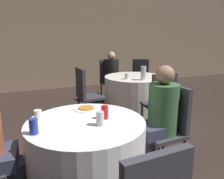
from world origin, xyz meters
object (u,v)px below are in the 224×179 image
object	(u,v)px
person_black_shirt	(113,78)
bottle_far	(143,73)
chair_far_northeast	(140,76)
person_green_jacket	(157,122)
chair_far_west	(85,91)
soda_can_red	(105,112)
pizza_plate_near	(86,108)
soda_can_blue	(34,126)
chair_near_east	(170,122)
soda_can_silver	(100,118)
table_near	(87,158)
chair_far_south	(161,99)
chair_far_north	(109,77)
table_far	(134,95)

from	to	relation	value
person_black_shirt	bottle_far	world-z (taller)	person_black_shirt
chair_far_northeast	person_green_jacket	xyz separation A→B (m)	(-1.27, -2.58, 0.03)
chair_far_west	soda_can_red	distance (m)	1.78
person_black_shirt	bottle_far	bearing A→B (deg)	85.95
pizza_plate_near	soda_can_blue	world-z (taller)	soda_can_blue
chair_near_east	soda_can_silver	distance (m)	0.90
table_near	chair_far_south	xyz separation A→B (m)	(1.38, 0.83, 0.20)
chair_far_south	bottle_far	size ratio (longest dim) A/B	3.96
chair_far_northeast	table_near	bearing A→B (deg)	87.46
chair_far_south	bottle_far	distance (m)	0.69
chair_far_north	person_black_shirt	distance (m)	0.17
chair_far_northeast	person_green_jacket	distance (m)	2.87
soda_can_blue	soda_can_silver	size ratio (longest dim) A/B	1.00
chair_near_east	chair_far_northeast	bearing A→B (deg)	-25.81
chair_near_east	person_black_shirt	xyz separation A→B (m)	(0.42, 2.58, 0.01)
table_near	soda_can_blue	xyz separation A→B (m)	(-0.44, -0.10, 0.42)
table_near	soda_can_silver	xyz separation A→B (m)	(0.09, -0.13, 0.42)
table_near	chair_far_west	distance (m)	1.82
chair_far_south	soda_can_red	xyz separation A→B (m)	(-1.19, -0.83, 0.23)
table_far	person_green_jacket	size ratio (longest dim) A/B	0.97
person_green_jacket	table_far	bearing A→B (deg)	-24.08
soda_can_silver	bottle_far	world-z (taller)	bottle_far
chair_far_northeast	soda_can_red	world-z (taller)	chair_far_northeast
soda_can_blue	bottle_far	size ratio (longest dim) A/B	0.51
chair_far_north	bottle_far	distance (m)	1.38
chair_far_south	person_black_shirt	world-z (taller)	person_black_shirt
chair_far_south	soda_can_silver	size ratio (longest dim) A/B	7.76
chair_far_northeast	soda_can_blue	bearing A→B (deg)	83.00
chair_near_east	chair_far_west	size ratio (longest dim) A/B	1.00
chair_near_east	chair_far_north	bearing A→B (deg)	-10.89
chair_far_south	chair_far_northeast	size ratio (longest dim) A/B	1.00
person_green_jacket	soda_can_blue	distance (m)	1.24
chair_far_west	bottle_far	size ratio (longest dim) A/B	3.96
chair_far_south	chair_far_north	size ratio (longest dim) A/B	1.00
chair_far_west	chair_far_northeast	distance (m)	1.79
chair_far_northeast	soda_can_red	bearing A→B (deg)	89.99
chair_far_north	chair_far_west	bearing A→B (deg)	43.29
table_near	chair_far_northeast	distance (m)	3.33
person_green_jacket	pizza_plate_near	xyz separation A→B (m)	(-0.68, 0.29, 0.15)
chair_near_east	table_far	bearing A→B (deg)	-19.23
chair_far_south	pizza_plate_near	xyz separation A→B (m)	(-1.28, -0.50, 0.17)
person_green_jacket	soda_can_silver	world-z (taller)	person_green_jacket
bottle_far	chair_far_north	bearing A→B (deg)	93.96
chair_far_south	soda_can_blue	world-z (taller)	chair_far_south
soda_can_blue	soda_can_silver	distance (m)	0.53
person_black_shirt	soda_can_red	world-z (taller)	person_black_shirt
table_near	chair_near_east	world-z (taller)	chair_near_east
table_near	chair_far_north	distance (m)	3.10
chair_far_north	table_far	bearing A→B (deg)	90.00
table_near	person_black_shirt	distance (m)	2.96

